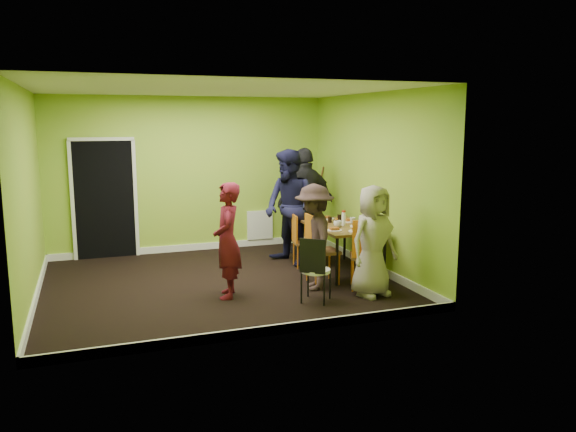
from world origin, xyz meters
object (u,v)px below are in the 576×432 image
at_px(thermos, 344,219).
at_px(blue_bottle, 364,222).
at_px(person_front_end, 373,241).
at_px(chair_left_far, 300,238).
at_px(person_left_far, 289,207).
at_px(dining_table, 341,228).
at_px(chair_left_near, 318,245).
at_px(person_back_end, 306,201).
at_px(orange_bottle, 337,221).
at_px(easel, 308,206).
at_px(chair_front_end, 366,250).
at_px(person_left_near, 314,237).
at_px(chair_bentwood, 315,267).
at_px(chair_back_end, 311,218).

xyz_separation_m(thermos, blue_bottle, (0.21, -0.30, -0.01)).
height_order(blue_bottle, person_front_end, person_front_end).
relative_size(chair_left_far, person_left_far, 0.45).
distance_m(dining_table, chair_left_near, 0.79).
bearing_deg(chair_left_near, person_back_end, 164.87).
relative_size(thermos, person_left_far, 0.11).
height_order(blue_bottle, orange_bottle, blue_bottle).
height_order(dining_table, chair_left_far, chair_left_far).
height_order(easel, orange_bottle, easel).
relative_size(chair_front_end, person_front_end, 0.67).
relative_size(chair_left_far, orange_bottle, 9.64).
bearing_deg(chair_left_far, orange_bottle, 59.20).
bearing_deg(easel, person_front_end, -96.34).
distance_m(dining_table, person_left_near, 1.04).
distance_m(chair_left_far, thermos, 0.84).
xyz_separation_m(person_left_far, person_front_end, (0.48, -2.01, -0.20)).
bearing_deg(thermos, blue_bottle, -55.10).
bearing_deg(easel, thermos, -96.35).
bearing_deg(chair_bentwood, chair_left_near, 103.14).
bearing_deg(blue_bottle, dining_table, 120.98).
xyz_separation_m(chair_back_end, person_front_end, (-0.08, -2.44, 0.09)).
relative_size(dining_table, chair_bentwood, 1.71).
bearing_deg(chair_left_near, dining_table, 129.98).
bearing_deg(person_left_near, chair_bentwood, -9.83).
xyz_separation_m(chair_left_far, easel, (0.74, 1.55, 0.27)).
distance_m(chair_bentwood, person_front_end, 0.90).
distance_m(orange_bottle, person_back_end, 1.24).
relative_size(blue_bottle, orange_bottle, 2.04).
relative_size(chair_front_end, blue_bottle, 5.60).
bearing_deg(blue_bottle, person_left_near, -159.73).
distance_m(chair_back_end, blue_bottle, 1.56).
distance_m(easel, thermos, 2.12).
bearing_deg(chair_left_near, person_front_end, 32.75).
height_order(chair_back_end, blue_bottle, chair_back_end).
xyz_separation_m(chair_back_end, blue_bottle, (0.26, -1.53, 0.17)).
distance_m(chair_front_end, person_left_far, 1.87).
bearing_deg(easel, orange_bottle, -98.01).
height_order(chair_back_end, person_left_far, person_left_far).
bearing_deg(person_front_end, person_left_near, 123.06).
height_order(person_back_end, person_front_end, person_back_end).
bearing_deg(person_back_end, chair_bentwood, 61.09).
bearing_deg(chair_front_end, dining_table, 107.84).
xyz_separation_m(easel, orange_bottle, (-0.27, -1.93, 0.05)).
bearing_deg(orange_bottle, chair_front_end, -93.54).
xyz_separation_m(easel, person_left_near, (-1.00, -2.76, 0.00)).
relative_size(chair_left_near, orange_bottle, 11.51).
distance_m(chair_left_near, person_front_end, 0.94).
bearing_deg(blue_bottle, person_back_end, 99.55).
height_order(chair_bentwood, person_left_far, person_left_far).
relative_size(chair_left_near, person_front_end, 0.67).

